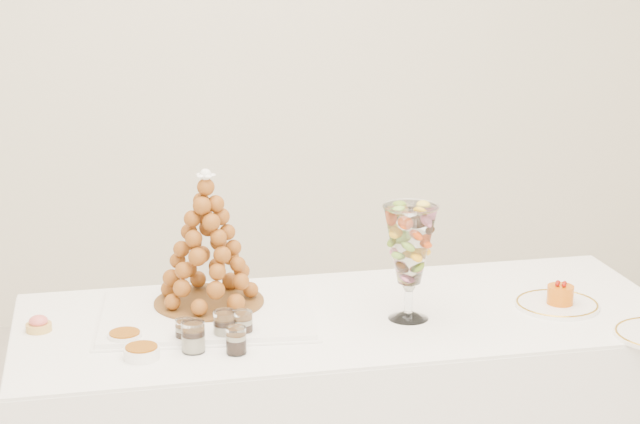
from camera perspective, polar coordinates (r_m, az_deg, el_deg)
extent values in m
cube|color=white|center=(2.91, 1.49, -5.57)|extent=(1.79, 0.78, 0.01)
cube|color=white|center=(2.90, -6.06, -5.44)|extent=(0.58, 0.45, 0.02)
cylinder|color=white|center=(2.88, 4.73, -5.50)|extent=(0.11, 0.11, 0.02)
cylinder|color=white|center=(2.87, 4.75, -4.63)|extent=(0.02, 0.02, 0.08)
sphere|color=white|center=(2.86, 4.77, -3.92)|extent=(0.04, 0.04, 0.04)
cylinder|color=white|center=(3.03, 12.52, -4.85)|extent=(0.23, 0.23, 0.01)
cylinder|color=tan|center=(2.88, -14.77, -5.96)|extent=(0.07, 0.07, 0.02)
ellipsoid|color=#D65B58|center=(2.88, -14.79, -5.64)|extent=(0.05, 0.05, 0.03)
cylinder|color=white|center=(2.72, -7.23, -6.34)|extent=(0.05, 0.05, 0.06)
cylinder|color=white|center=(2.73, -5.11, -6.07)|extent=(0.07, 0.07, 0.08)
cylinder|color=white|center=(2.74, -4.17, -6.02)|extent=(0.06, 0.06, 0.07)
cylinder|color=white|center=(2.67, -6.77, -6.62)|extent=(0.07, 0.07, 0.08)
cylinder|color=white|center=(2.65, -4.49, -6.84)|extent=(0.05, 0.05, 0.07)
cylinder|color=white|center=(2.75, -10.37, -6.65)|extent=(0.09, 0.09, 0.03)
cylinder|color=white|center=(2.66, -9.49, -7.42)|extent=(0.09, 0.09, 0.03)
cylinder|color=brown|center=(2.95, -5.94, -4.78)|extent=(0.30, 0.30, 0.01)
cone|color=brown|center=(2.89, -6.03, -1.37)|extent=(0.29, 0.29, 0.36)
sphere|color=white|center=(2.85, -6.13, 1.92)|extent=(0.04, 0.04, 0.04)
cylinder|color=#D15F09|center=(3.02, 12.70, -4.32)|extent=(0.07, 0.07, 0.05)
sphere|color=maroon|center=(3.02, 12.92, -3.71)|extent=(0.01, 0.01, 0.01)
sphere|color=maroon|center=(3.02, 12.58, -3.68)|extent=(0.01, 0.01, 0.01)
sphere|color=maroon|center=(3.00, 12.54, -3.79)|extent=(0.01, 0.01, 0.01)
sphere|color=maroon|center=(3.00, 12.89, -3.82)|extent=(0.01, 0.01, 0.01)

